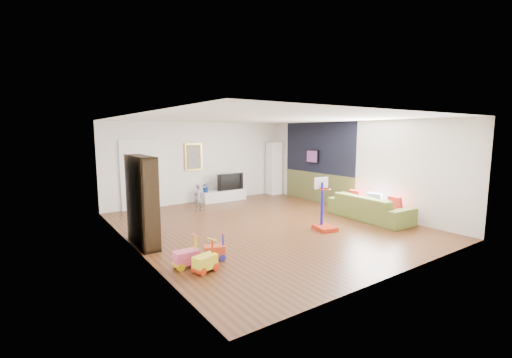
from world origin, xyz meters
TOP-DOWN VIEW (x-y plane):
  - floor at (0.00, 0.00)m, footprint 6.50×7.50m
  - ceiling at (0.00, 0.00)m, footprint 6.50×7.50m
  - wall_back at (0.00, 3.75)m, footprint 6.50×0.00m
  - wall_front at (0.00, -3.75)m, footprint 6.50×0.00m
  - wall_left at (-3.25, 0.00)m, footprint 0.00×7.50m
  - wall_right at (3.25, 0.00)m, footprint 0.00×7.50m
  - navy_accent at (3.23, 1.40)m, footprint 0.01×3.20m
  - olive_wainscot at (3.23, 1.40)m, footprint 0.01×3.20m
  - doorway at (-1.90, 3.71)m, footprint 1.45×0.06m
  - painting_back at (-0.25, 3.71)m, footprint 0.62×0.06m
  - artwork_right at (3.17, 1.60)m, footprint 0.04×0.56m
  - media_console at (0.68, 3.36)m, footprint 1.61×0.42m
  - tall_cabinet at (2.95, 3.45)m, footprint 0.49×0.49m
  - bookshelf at (-3.02, 0.21)m, footprint 0.35×1.29m
  - sofa at (2.69, -1.14)m, footprint 1.02×2.35m
  - basketball_hoop at (0.94, -1.19)m, footprint 0.54×0.61m
  - ride_on_yellow at (-2.59, -1.81)m, footprint 0.45×0.35m
  - ride_on_orange at (-2.20, -1.42)m, footprint 0.44×0.35m
  - ride_on_pink at (-2.77, -1.45)m, footprint 0.43×0.27m
  - child at (-0.72, 2.43)m, footprint 0.36×0.30m
  - tv at (0.91, 3.37)m, footprint 1.01×0.14m
  - vase_plant at (0.00, 3.33)m, footprint 0.38×0.35m
  - pillow_left at (2.92, -1.77)m, footprint 0.15×0.39m
  - pillow_center at (2.88, -1.16)m, footprint 0.20×0.39m
  - pillow_right at (2.91, -0.49)m, footprint 0.10×0.35m

SIDE VIEW (x-z plane):
  - floor at x=0.00m, z-range 0.00..0.00m
  - media_console at x=0.68m, z-range 0.00..0.37m
  - ride_on_orange at x=-2.20m, z-range 0.00..0.50m
  - ride_on_yellow at x=-2.59m, z-range 0.00..0.54m
  - ride_on_pink at x=-2.77m, z-range 0.00..0.56m
  - sofa at x=2.69m, z-range 0.00..0.67m
  - child at x=-0.72m, z-range 0.00..0.84m
  - olive_wainscot at x=3.23m, z-range 0.00..1.00m
  - pillow_left at x=2.92m, z-range 0.34..0.72m
  - pillow_center at x=2.88m, z-range 0.34..0.72m
  - pillow_right at x=2.91m, z-range 0.36..0.71m
  - vase_plant at x=0.00m, z-range 0.37..0.74m
  - basketball_hoop at x=0.94m, z-range 0.00..1.28m
  - tv at x=0.91m, z-range 0.37..0.95m
  - bookshelf at x=-3.02m, z-range 0.00..1.89m
  - tall_cabinet at x=2.95m, z-range 0.00..1.99m
  - doorway at x=-1.90m, z-range 0.00..2.10m
  - wall_back at x=0.00m, z-range 0.00..2.70m
  - wall_front at x=0.00m, z-range 0.00..2.70m
  - wall_left at x=-3.25m, z-range 0.00..2.70m
  - wall_right at x=3.25m, z-range 0.00..2.70m
  - artwork_right at x=3.17m, z-range 1.32..1.78m
  - painting_back at x=-0.25m, z-range 1.09..2.01m
  - navy_accent at x=3.23m, z-range 1.00..2.70m
  - ceiling at x=0.00m, z-range 2.70..2.70m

